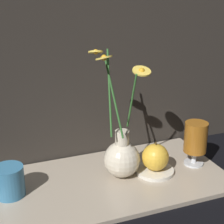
# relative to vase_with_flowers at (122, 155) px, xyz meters

# --- Properties ---
(ground_plane) EXTENTS (6.00, 6.00, 0.00)m
(ground_plane) POSITION_rel_vase_with_flowers_xyz_m (-0.05, -0.01, -0.07)
(ground_plane) COLOR black
(shelf) EXTENTS (0.65, 0.33, 0.01)m
(shelf) POSITION_rel_vase_with_flowers_xyz_m (-0.05, -0.01, -0.07)
(shelf) COLOR tan
(shelf) RESTS_ON ground_plane
(vase_with_flowers) EXTENTS (0.16, 0.10, 0.35)m
(vase_with_flowers) POSITION_rel_vase_with_flowers_xyz_m (0.00, 0.00, 0.00)
(vase_with_flowers) COLOR beige
(vase_with_flowers) RESTS_ON shelf
(yellow_mug) EXTENTS (0.08, 0.07, 0.08)m
(yellow_mug) POSITION_rel_vase_with_flowers_xyz_m (-0.30, 0.01, -0.02)
(yellow_mug) COLOR teal
(yellow_mug) RESTS_ON shelf
(tea_glass) EXTENTS (0.07, 0.07, 0.13)m
(tea_glass) POSITION_rel_vase_with_flowers_xyz_m (0.22, -0.01, 0.02)
(tea_glass) COLOR silver
(tea_glass) RESTS_ON shelf
(saucer_plate) EXTENTS (0.11, 0.11, 0.01)m
(saucer_plate) POSITION_rel_vase_with_flowers_xyz_m (0.09, -0.02, -0.06)
(saucer_plate) COLOR silver
(saucer_plate) RESTS_ON shelf
(orange_fruit) EXTENTS (0.07, 0.07, 0.08)m
(orange_fruit) POSITION_rel_vase_with_flowers_xyz_m (0.09, -0.02, -0.02)
(orange_fruit) COLOR gold
(orange_fruit) RESTS_ON saucer_plate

